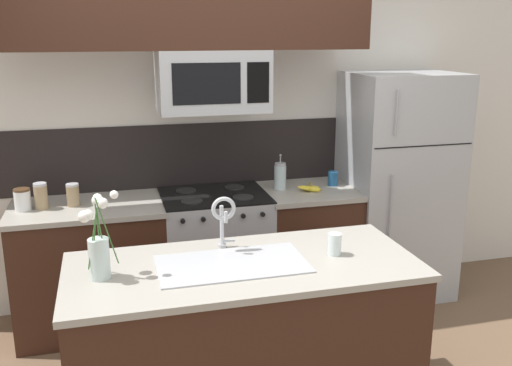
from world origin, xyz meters
TOP-DOWN VIEW (x-y plane):
  - rear_partition at (0.30, 1.28)m, footprint 5.20×0.10m
  - splash_band at (0.00, 1.22)m, footprint 3.45×0.01m
  - back_counter_left at (-0.88, 0.90)m, footprint 1.04×0.65m
  - back_counter_right at (0.72, 0.90)m, footprint 0.71×0.65m
  - stove_range at (0.00, 0.90)m, footprint 0.76×0.64m
  - microwave at (0.00, 0.88)m, footprint 0.74×0.40m
  - upper_cabinet_band at (-0.16, 0.85)m, footprint 2.45×0.34m
  - refrigerator at (1.46, 0.92)m, footprint 0.81×0.74m
  - storage_jar_tall at (-1.29, 0.90)m, footprint 0.11×0.11m
  - storage_jar_medium at (-1.17, 0.89)m, footprint 0.09×0.09m
  - storage_jar_short at (-0.97, 0.91)m, footprint 0.09×0.09m
  - banana_bunch at (0.71, 0.84)m, footprint 0.19×0.13m
  - french_press at (0.52, 0.96)m, footprint 0.09×0.09m
  - coffee_tin at (0.94, 0.95)m, footprint 0.08×0.08m
  - island_counter at (-0.09, -0.35)m, footprint 1.80×0.79m
  - kitchen_sink at (-0.15, -0.35)m, footprint 0.76×0.42m
  - sink_faucet at (-0.15, -0.14)m, footprint 0.14×0.14m
  - drinking_glass at (0.41, -0.36)m, footprint 0.07×0.07m
  - flower_vase at (-0.79, -0.34)m, footprint 0.19×0.16m

SIDE VIEW (x-z plane):
  - island_counter at x=-0.09m, z-range 0.00..0.91m
  - back_counter_left at x=-0.88m, z-range 0.00..0.91m
  - back_counter_right at x=0.72m, z-range 0.00..0.91m
  - stove_range at x=0.00m, z-range 0.00..0.93m
  - kitchen_sink at x=-0.15m, z-range 0.76..0.92m
  - refrigerator at x=1.46m, z-range 0.00..1.76m
  - banana_bunch at x=0.71m, z-range 0.89..0.97m
  - coffee_tin at x=0.94m, z-range 0.91..1.02m
  - drinking_glass at x=0.41m, z-range 0.91..1.03m
  - storage_jar_tall at x=-1.29m, z-range 0.91..1.06m
  - storage_jar_short at x=-0.97m, z-range 0.91..1.06m
  - storage_jar_medium at x=-1.17m, z-range 0.91..1.09m
  - french_press at x=0.52m, z-range 0.88..1.14m
  - flower_vase at x=-0.79m, z-range 0.85..1.28m
  - sink_faucet at x=-0.15m, z-range 0.95..1.26m
  - splash_band at x=0.00m, z-range 0.91..1.39m
  - rear_partition at x=0.30m, z-range 0.00..2.60m
  - microwave at x=0.00m, z-range 1.52..1.94m
  - upper_cabinet_band at x=-0.16m, z-range 1.94..2.54m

